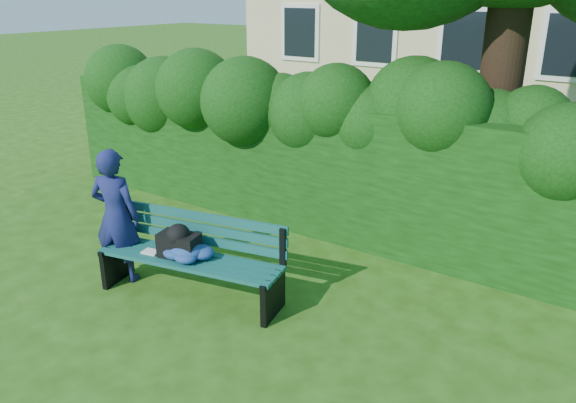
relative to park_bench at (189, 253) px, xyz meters
The scene contains 4 objects.
ground 0.89m from the park_bench, 26.08° to the left, with size 80.00×80.00×0.00m, color #274D0F.
hedge 2.64m from the park_bench, 75.35° to the left, with size 10.00×1.00×1.80m.
park_bench is the anchor object (origin of this frame).
man_reading 0.98m from the park_bench, 169.33° to the right, with size 0.57×0.37×1.56m, color navy.
Camera 1 is at (3.29, -4.21, 3.15)m, focal length 35.00 mm.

